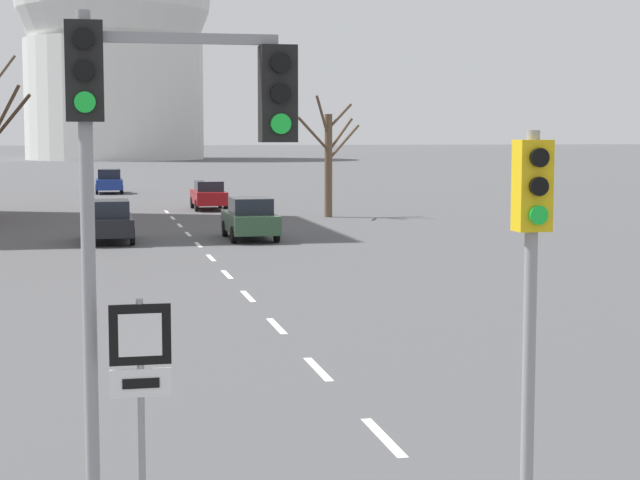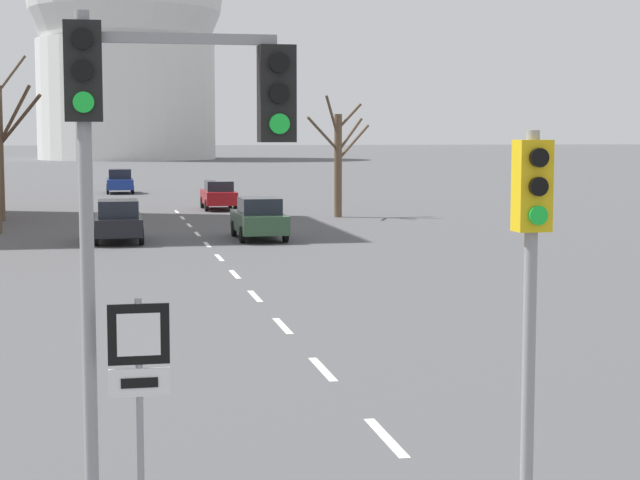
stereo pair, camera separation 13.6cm
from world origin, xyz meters
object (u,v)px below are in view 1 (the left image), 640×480
at_px(traffic_signal_centre_tall, 531,253).
at_px(sedan_near_right, 109,221).
at_px(sedan_near_left, 250,218).
at_px(traffic_signal_near_left, 153,148).
at_px(sedan_mid_centre, 209,195).
at_px(sedan_far_left, 109,181).
at_px(route_sign_post, 141,385).

bearing_deg(traffic_signal_centre_tall, sedan_near_right, 96.88).
bearing_deg(traffic_signal_centre_tall, sedan_near_left, 86.96).
height_order(traffic_signal_near_left, sedan_mid_centre, traffic_signal_near_left).
relative_size(traffic_signal_centre_tall, sedan_near_right, 0.98).
distance_m(sedan_near_left, sedan_mid_centre, 17.46).
distance_m(sedan_near_left, sedan_far_left, 35.92).
bearing_deg(sedan_mid_centre, traffic_signal_centre_tall, -92.18).
relative_size(traffic_signal_near_left, sedan_near_right, 1.24).
xyz_separation_m(traffic_signal_centre_tall, route_sign_post, (-4.10, -0.09, -1.19)).
xyz_separation_m(route_sign_post, sedan_near_left, (5.82, 32.56, -0.98)).
distance_m(traffic_signal_centre_tall, sedan_near_left, 32.59).
distance_m(traffic_signal_near_left, sedan_far_left, 68.02).
bearing_deg(sedan_near_left, traffic_signal_near_left, -99.91).
relative_size(sedan_mid_centre, sedan_far_left, 1.04).
distance_m(sedan_near_right, sedan_mid_centre, 18.39).
bearing_deg(traffic_signal_near_left, sedan_near_left, 80.09).
bearing_deg(traffic_signal_centre_tall, sedan_mid_centre, 87.82).
relative_size(sedan_near_right, sedan_far_left, 1.06).
xyz_separation_m(traffic_signal_centre_tall, sedan_mid_centre, (1.90, 49.93, -2.20)).
height_order(sedan_near_right, sedan_mid_centre, sedan_near_right).
distance_m(traffic_signal_centre_tall, sedan_far_left, 68.15).
height_order(traffic_signal_centre_tall, sedan_near_left, traffic_signal_centre_tall).
height_order(route_sign_post, sedan_near_right, route_sign_post).
xyz_separation_m(traffic_signal_near_left, sedan_near_right, (0.02, 32.39, -3.30)).
distance_m(sedan_near_right, sedan_far_left, 35.56).
bearing_deg(traffic_signal_near_left, sedan_far_left, 89.52).
distance_m(route_sign_post, sedan_far_left, 68.13).
height_order(traffic_signal_centre_tall, sedan_mid_centre, traffic_signal_centre_tall).
bearing_deg(sedan_near_right, sedan_far_left, 89.11).
relative_size(route_sign_post, sedan_near_left, 0.59).
bearing_deg(traffic_signal_near_left, sedan_mid_centre, 83.32).
height_order(traffic_signal_centre_tall, sedan_near_right, traffic_signal_centre_tall).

